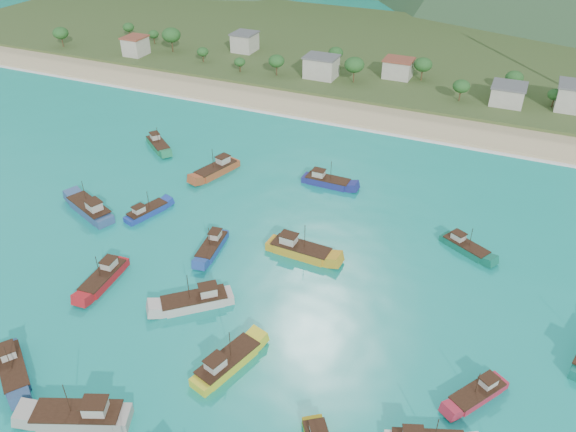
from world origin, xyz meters
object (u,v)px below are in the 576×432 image
at_px(boat_3, 212,247).
at_px(boat_8, 80,416).
at_px(boat_1, 158,145).
at_px(boat_21, 90,209).
at_px(boat_26, 478,394).
at_px(boat_23, 104,278).
at_px(boat_25, 13,369).
at_px(boat_0, 465,247).
at_px(boat_24, 147,212).
at_px(boat_12, 217,170).
at_px(boat_13, 300,250).
at_px(boat_17, 327,182).
at_px(boat_7, 196,301).
at_px(boat_5, 227,363).

distance_m(boat_3, boat_8, 39.94).
relative_size(boat_1, boat_3, 0.99).
height_order(boat_21, boat_26, boat_21).
height_order(boat_23, boat_25, same).
xyz_separation_m(boat_1, boat_25, (23.05, -69.36, 0.03)).
relative_size(boat_0, boat_24, 1.01).
distance_m(boat_1, boat_12, 20.99).
height_order(boat_3, boat_8, boat_8).
bearing_deg(boat_0, boat_1, -71.01).
bearing_deg(boat_0, boat_25, -15.61).
xyz_separation_m(boat_8, boat_13, (12.35, 45.08, -0.03)).
bearing_deg(boat_17, boat_0, 69.02).
bearing_deg(boat_17, boat_3, -19.01).
distance_m(boat_23, boat_24, 21.56).
distance_m(boat_25, boat_26, 65.59).
xyz_separation_m(boat_3, boat_26, (50.46, -14.90, -0.07)).
height_order(boat_12, boat_23, boat_12).
bearing_deg(boat_0, boat_24, -48.88).
xyz_separation_m(boat_13, boat_21, (-45.00, -4.39, 0.07)).
xyz_separation_m(boat_8, boat_26, (47.20, 24.91, -0.35)).
xyz_separation_m(boat_13, boat_17, (-4.40, 26.34, -0.15)).
height_order(boat_1, boat_25, boat_25).
xyz_separation_m(boat_0, boat_21, (-72.88, -18.02, 0.34)).
distance_m(boat_7, boat_21, 37.94).
height_order(boat_3, boat_17, boat_17).
bearing_deg(boat_5, boat_24, 156.52).
bearing_deg(boat_3, boat_21, -9.84).
xyz_separation_m(boat_7, boat_13, (10.29, 19.72, 0.05)).
height_order(boat_1, boat_8, boat_8).
bearing_deg(boat_5, boat_3, 140.80).
bearing_deg(boat_0, boat_26, 40.29).
relative_size(boat_3, boat_25, 0.97).
bearing_deg(boat_12, boat_25, 109.37).
height_order(boat_0, boat_1, boat_1).
relative_size(boat_13, boat_21, 0.93).
bearing_deg(boat_24, boat_12, 95.94).
bearing_deg(boat_12, boat_5, 137.95).
height_order(boat_0, boat_12, boat_12).
distance_m(boat_24, boat_25, 43.05).
xyz_separation_m(boat_23, boat_26, (63.04, 0.65, -0.16)).
bearing_deg(boat_23, boat_7, 179.06).
height_order(boat_17, boat_23, boat_17).
xyz_separation_m(boat_3, boat_5, (16.41, -24.02, 0.15)).
distance_m(boat_7, boat_26, 45.15).
xyz_separation_m(boat_1, boat_12, (20.19, -5.74, 0.12)).
distance_m(boat_1, boat_21, 31.61).
xyz_separation_m(boat_12, boat_21, (-15.33, -25.50, 0.13)).
bearing_deg(boat_21, boat_1, 30.63).
bearing_deg(boat_17, boat_7, -6.77).
bearing_deg(boat_13, boat_3, -68.77).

